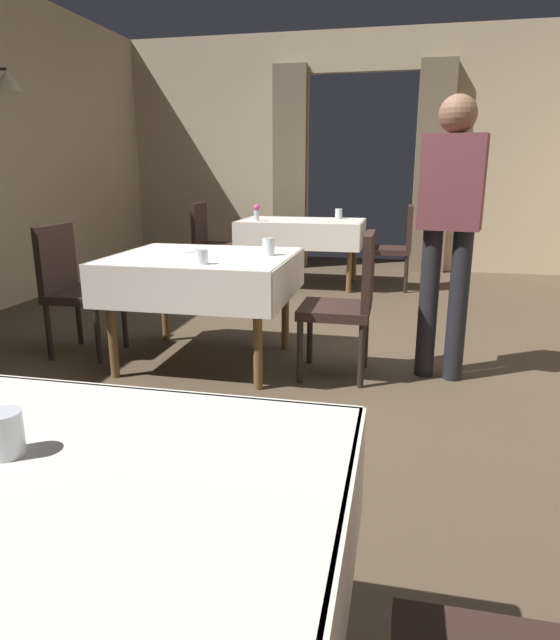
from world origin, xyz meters
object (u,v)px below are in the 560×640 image
(dining_table_mid, at_px, (203,269))
(flower_vase_far, at_px, (257,212))
(glass_mid_a, at_px, (269,247))
(glass_mid_b, at_px, (202,257))
(plate_mid_c, at_px, (186,251))
(glass_far_b, at_px, (339,214))
(dining_table_far, at_px, (302,229))
(chair_mid_left, at_px, (73,284))
(chair_far_right, at_px, (398,243))
(chair_mid_right, at_px, (348,298))
(person_waiter_by_doorway, at_px, (450,217))
(chair_far_left, at_px, (209,239))
(glass_near_b, at_px, (5,434))

(dining_table_mid, bearing_deg, flower_vase_far, 96.59)
(dining_table_mid, relative_size, flower_vase_far, 6.55)
(glass_mid_a, distance_m, glass_mid_b, 0.53)
(plate_mid_c, height_order, glass_far_b, glass_far_b)
(dining_table_far, bearing_deg, chair_mid_left, -112.28)
(chair_mid_left, height_order, glass_mid_a, chair_mid_left)
(chair_far_right, distance_m, flower_vase_far, 1.60)
(chair_mid_right, xyz_separation_m, person_waiter_by_doorway, (0.59, 0.11, 0.51))
(glass_mid_a, distance_m, plate_mid_c, 0.61)
(chair_far_left, bearing_deg, flower_vase_far, -13.74)
(glass_mid_a, bearing_deg, glass_far_b, 87.41)
(chair_far_right, bearing_deg, dining_table_far, 179.31)
(chair_far_left, distance_m, glass_mid_a, 2.96)
(chair_far_right, bearing_deg, chair_mid_left, -128.63)
(plate_mid_c, xyz_separation_m, flower_vase_far, (-0.12, 2.42, 0.09))
(glass_far_b, bearing_deg, dining_table_far, -148.03)
(dining_table_far, xyz_separation_m, chair_mid_left, (-1.15, -2.81, -0.13))
(chair_mid_right, height_order, glass_far_b, chair_mid_right)
(chair_far_right, distance_m, chair_far_left, 2.17)
(chair_far_right, relative_size, flower_vase_far, 5.11)
(glass_mid_b, xyz_separation_m, flower_vase_far, (-0.42, 2.91, 0.05))
(dining_table_far, distance_m, flower_vase_far, 0.56)
(dining_table_mid, height_order, glass_near_b, glass_near_b)
(chair_mid_right, bearing_deg, glass_mid_b, -161.47)
(chair_far_right, height_order, chair_far_left, same)
(dining_table_far, xyz_separation_m, glass_near_b, (0.37, -5.43, 0.15))
(plate_mid_c, xyz_separation_m, person_waiter_by_doorway, (1.74, -0.09, 0.27))
(glass_near_b, relative_size, flower_vase_far, 0.50)
(dining_table_far, xyz_separation_m, glass_mid_b, (-0.05, -3.15, 0.14))
(dining_table_mid, distance_m, chair_far_left, 2.87)
(glass_far_b, bearing_deg, person_waiter_by_doorway, -71.53)
(dining_table_far, height_order, plate_mid_c, plate_mid_c)
(chair_far_right, distance_m, glass_near_b, 5.47)
(chair_far_right, bearing_deg, glass_mid_b, -109.85)
(glass_near_b, bearing_deg, chair_mid_left, 120.21)
(chair_mid_left, distance_m, chair_far_left, 2.72)
(glass_far_b, bearing_deg, dining_table_mid, -100.46)
(flower_vase_far, relative_size, person_waiter_by_doorway, 0.11)
(chair_mid_right, xyz_separation_m, chair_far_left, (-1.89, 2.77, 0.00))
(glass_mid_a, xyz_separation_m, flower_vase_far, (-0.72, 2.47, 0.04))
(chair_mid_right, height_order, glass_mid_a, chair_mid_right)
(chair_mid_right, relative_size, chair_far_right, 1.00)
(flower_vase_far, bearing_deg, chair_mid_left, -104.94)
(chair_far_left, height_order, glass_near_b, chair_far_left)
(chair_mid_left, distance_m, glass_mid_a, 1.44)
(dining_table_mid, distance_m, dining_table_far, 2.81)
(glass_mid_b, bearing_deg, chair_mid_left, 162.77)
(chair_mid_left, xyz_separation_m, flower_vase_far, (0.69, 2.57, 0.33))
(chair_far_right, height_order, flower_vase_far, flower_vase_far)
(dining_table_mid, height_order, chair_mid_left, chair_mid_left)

